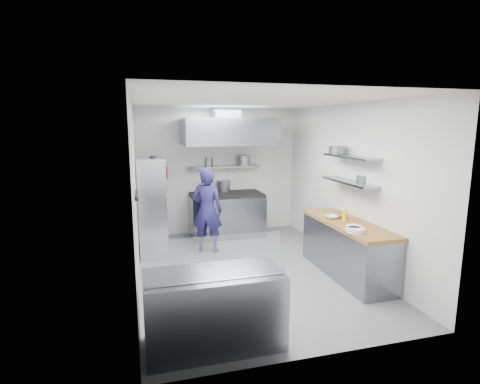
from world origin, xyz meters
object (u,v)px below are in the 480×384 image
object	(u,v)px
chef	(207,210)
display_case	(214,310)
gas_range	(227,216)
wire_rack	(152,206)

from	to	relation	value
chef	display_case	size ratio (longest dim) A/B	1.09
chef	display_case	bearing A→B (deg)	103.63
gas_range	chef	xyz separation A→B (m)	(-0.60, -0.93, 0.37)
display_case	gas_range	bearing A→B (deg)	74.98
wire_rack	display_case	xyz separation A→B (m)	(0.53, -3.30, -0.50)
gas_range	chef	distance (m)	1.17
display_case	chef	bearing A→B (deg)	81.07
chef	display_case	world-z (taller)	chef
chef	gas_range	bearing A→B (deg)	-100.35
gas_range	display_case	distance (m)	4.25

